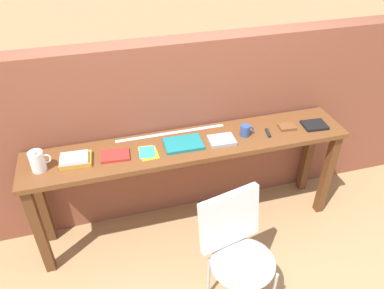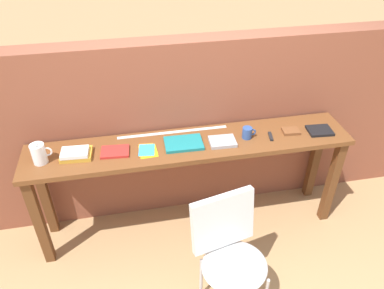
# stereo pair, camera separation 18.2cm
# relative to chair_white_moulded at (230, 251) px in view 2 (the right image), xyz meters

# --- Properties ---
(ground_plane) EXTENTS (40.00, 40.00, 0.00)m
(ground_plane) POSITION_rel_chair_white_moulded_xyz_m (-0.12, 0.47, -0.53)
(ground_plane) COLOR tan
(brick_wall_back) EXTENTS (6.00, 0.20, 1.57)m
(brick_wall_back) POSITION_rel_chair_white_moulded_xyz_m (-0.12, 1.11, 0.26)
(brick_wall_back) COLOR brown
(brick_wall_back) RESTS_ON ground
(sideboard) EXTENTS (2.50, 0.44, 0.88)m
(sideboard) POSITION_rel_chair_white_moulded_xyz_m (-0.12, 0.77, 0.21)
(sideboard) COLOR brown
(sideboard) RESTS_ON ground
(chair_white_moulded) EXTENTS (0.53, 0.54, 0.89)m
(chair_white_moulded) POSITION_rel_chair_white_moulded_xyz_m (0.00, 0.00, 0.00)
(chair_white_moulded) COLOR silver
(chair_white_moulded) RESTS_ON ground
(pitcher_white) EXTENTS (0.14, 0.10, 0.18)m
(pitcher_white) POSITION_rel_chair_white_moulded_xyz_m (-1.20, 0.74, 0.43)
(pitcher_white) COLOR white
(pitcher_white) RESTS_ON sideboard
(book_stack_leftmost) EXTENTS (0.23, 0.18, 0.06)m
(book_stack_leftmost) POSITION_rel_chair_white_moulded_xyz_m (-0.96, 0.76, 0.38)
(book_stack_leftmost) COLOR gold
(book_stack_leftmost) RESTS_ON sideboard
(magazine_cycling) EXTENTS (0.21, 0.16, 0.02)m
(magazine_cycling) POSITION_rel_chair_white_moulded_xyz_m (-0.68, 0.75, 0.36)
(magazine_cycling) COLOR red
(magazine_cycling) RESTS_ON sideboard
(pamphlet_pile_colourful) EXTENTS (0.14, 0.18, 0.01)m
(pamphlet_pile_colourful) POSITION_rel_chair_white_moulded_xyz_m (-0.45, 0.73, 0.36)
(pamphlet_pile_colourful) COLOR yellow
(pamphlet_pile_colourful) RESTS_ON sideboard
(book_open_centre) EXTENTS (0.29, 0.21, 0.02)m
(book_open_centre) POSITION_rel_chair_white_moulded_xyz_m (-0.17, 0.76, 0.36)
(book_open_centre) COLOR #19757A
(book_open_centre) RESTS_ON sideboard
(book_grey_hardcover) EXTENTS (0.20, 0.16, 0.03)m
(book_grey_hardcover) POSITION_rel_chair_white_moulded_xyz_m (0.12, 0.72, 0.37)
(book_grey_hardcover) COLOR #9E9EA3
(book_grey_hardcover) RESTS_ON sideboard
(mug) EXTENTS (0.11, 0.08, 0.09)m
(mug) POSITION_rel_chair_white_moulded_xyz_m (0.33, 0.75, 0.40)
(mug) COLOR #2D4C8C
(mug) RESTS_ON sideboard
(multitool_folded) EXTENTS (0.04, 0.11, 0.02)m
(multitool_folded) POSITION_rel_chair_white_moulded_xyz_m (0.51, 0.72, 0.36)
(multitool_folded) COLOR black
(multitool_folded) RESTS_ON sideboard
(leather_journal_brown) EXTENTS (0.14, 0.11, 0.02)m
(leather_journal_brown) POSITION_rel_chair_white_moulded_xyz_m (0.69, 0.76, 0.37)
(leather_journal_brown) COLOR brown
(leather_journal_brown) RESTS_ON sideboard
(book_repair_rightmost) EXTENTS (0.20, 0.17, 0.02)m
(book_repair_rightmost) POSITION_rel_chair_white_moulded_xyz_m (0.92, 0.72, 0.36)
(book_repair_rightmost) COLOR black
(book_repair_rightmost) RESTS_ON sideboard
(ruler_metal_back_edge) EXTENTS (0.87, 0.03, 0.00)m
(ruler_metal_back_edge) POSITION_rel_chair_white_moulded_xyz_m (-0.23, 0.94, 0.35)
(ruler_metal_back_edge) COLOR silver
(ruler_metal_back_edge) RESTS_ON sideboard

